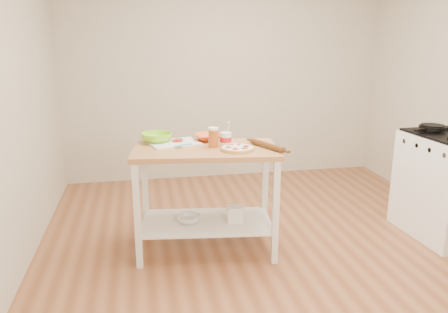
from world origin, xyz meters
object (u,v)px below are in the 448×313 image
prep_island (206,177)px  knife (157,139)px  orange_bowl (207,137)px  skillet (432,128)px  yogurt_tub (226,139)px  spatula (183,145)px  beer_pint (213,137)px  shelf_glass_bowl (189,219)px  rolling_pin (267,146)px  cutting_board (174,143)px  pizza (237,148)px  green_bowl (157,138)px  shelf_bin (235,213)px

prep_island → knife: bearing=141.6°
prep_island → orange_bowl: orange_bowl is taller
skillet → yogurt_tub: yogurt_tub is taller
spatula → beer_pint: 0.26m
shelf_glass_bowl → skillet: bearing=1.1°
rolling_pin → shelf_glass_bowl: bearing=169.3°
beer_pint → cutting_board: bearing=149.4°
skillet → yogurt_tub: (-1.90, -0.02, -0.02)m
skillet → rolling_pin: 1.60m
pizza → shelf_glass_bowl: bearing=160.9°
prep_island → green_bowl: 0.55m
orange_bowl → skillet: bearing=-5.9°
shelf_bin → yogurt_tub: bearing=140.6°
cutting_board → shelf_bin: bearing=-39.7°
cutting_board → beer_pint: bearing=-45.4°
skillet → cutting_board: skillet is taller
skillet → green_bowl: size_ratio=1.35×
prep_island → shelf_bin: size_ratio=9.60×
yogurt_tub → shelf_glass_bowl: yogurt_tub is taller
pizza → green_bowl: bearing=147.2°
yogurt_tub → pizza: bearing=-67.7°
shelf_bin → green_bowl: bearing=154.3°
prep_island → rolling_pin: bearing=-13.8°
orange_bowl → shelf_bin: bearing=-57.4°
rolling_pin → pizza: bearing=-176.9°
beer_pint → shelf_glass_bowl: bearing=-178.1°
beer_pint → yogurt_tub: 0.11m
yogurt_tub → knife: bearing=153.1°
prep_island → shelf_bin: 0.40m
skillet → orange_bowl: (-2.02, 0.21, -0.05)m
knife → yogurt_tub: yogurt_tub is taller
knife → shelf_glass_bowl: bearing=-38.0°
skillet → orange_bowl: size_ratio=1.53×
spatula → orange_bowl: orange_bowl is taller
prep_island → skillet: skillet is taller
yogurt_tub → shelf_glass_bowl: bearing=-176.3°
shelf_bin → cutting_board: bearing=155.1°
green_bowl → shelf_bin: (0.62, -0.30, -0.62)m
rolling_pin → shelf_bin: size_ratio=3.06×
shelf_glass_bowl → cutting_board: bearing=115.5°
spatula → beer_pint: (0.25, -0.05, 0.07)m
cutting_board → shelf_glass_bowl: cutting_board is taller
green_bowl → yogurt_tub: size_ratio=1.29×
prep_island → shelf_glass_bowl: 0.39m
beer_pint → shelf_bin: 0.68m
cutting_board → rolling_pin: (0.72, -0.31, 0.02)m
spatula → orange_bowl: (0.24, 0.20, 0.01)m
cutting_board → spatula: (0.06, -0.14, 0.01)m
prep_island → skillet: 2.10m
cutting_board → shelf_glass_bowl: bearing=-79.4°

